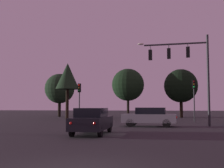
{
  "coord_description": "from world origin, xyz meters",
  "views": [
    {
      "loc": [
        2.03,
        -6.89,
        1.61
      ],
      "look_at": [
        -1.74,
        16.91,
        3.48
      ],
      "focal_mm": 46.53,
      "sensor_mm": 36.0,
      "label": 1
    }
  ],
  "objects_px": {
    "traffic_signal_mast_arm": "(186,63)",
    "car_crossing_right": "(149,117)",
    "tree_center_horizon": "(60,89)",
    "traffic_light_corner_left": "(79,95)",
    "tree_behind_sign": "(128,85)",
    "car_nearside_lane": "(92,121)",
    "tree_right_cluster": "(181,86)",
    "traffic_light_corner_right": "(194,92)",
    "tree_left_far": "(68,77)"
  },
  "relations": [
    {
      "from": "traffic_light_corner_right",
      "to": "traffic_light_corner_left",
      "type": "bearing_deg",
      "value": -169.16
    },
    {
      "from": "tree_center_horizon",
      "to": "tree_right_cluster",
      "type": "height_order",
      "value": "tree_right_cluster"
    },
    {
      "from": "car_nearside_lane",
      "to": "tree_right_cluster",
      "type": "height_order",
      "value": "tree_right_cluster"
    },
    {
      "from": "traffic_signal_mast_arm",
      "to": "traffic_light_corner_left",
      "type": "height_order",
      "value": "traffic_signal_mast_arm"
    },
    {
      "from": "car_crossing_right",
      "to": "tree_center_horizon",
      "type": "height_order",
      "value": "tree_center_horizon"
    },
    {
      "from": "tree_center_horizon",
      "to": "traffic_light_corner_right",
      "type": "bearing_deg",
      "value": -34.64
    },
    {
      "from": "tree_center_horizon",
      "to": "tree_behind_sign",
      "type": "bearing_deg",
      "value": -9.42
    },
    {
      "from": "traffic_light_corner_left",
      "to": "tree_behind_sign",
      "type": "relative_size",
      "value": 0.55
    },
    {
      "from": "car_nearside_lane",
      "to": "tree_center_horizon",
      "type": "xyz_separation_m",
      "value": [
        -11.71,
        27.8,
        3.64
      ]
    },
    {
      "from": "tree_center_horizon",
      "to": "tree_right_cluster",
      "type": "xyz_separation_m",
      "value": [
        18.81,
        -1.24,
        0.15
      ]
    },
    {
      "from": "traffic_signal_mast_arm",
      "to": "traffic_light_corner_right",
      "type": "distance_m",
      "value": 6.74
    },
    {
      "from": "traffic_light_corner_right",
      "to": "tree_center_horizon",
      "type": "height_order",
      "value": "tree_center_horizon"
    },
    {
      "from": "traffic_light_corner_right",
      "to": "car_nearside_lane",
      "type": "height_order",
      "value": "traffic_light_corner_right"
    },
    {
      "from": "tree_left_far",
      "to": "tree_right_cluster",
      "type": "distance_m",
      "value": 16.54
    },
    {
      "from": "tree_center_horizon",
      "to": "car_nearside_lane",
      "type": "bearing_deg",
      "value": -67.16
    },
    {
      "from": "traffic_light_corner_right",
      "to": "car_crossing_right",
      "type": "relative_size",
      "value": 0.98
    },
    {
      "from": "car_crossing_right",
      "to": "car_nearside_lane",
      "type": "bearing_deg",
      "value": -113.58
    },
    {
      "from": "tree_behind_sign",
      "to": "tree_left_far",
      "type": "relative_size",
      "value": 1.0
    },
    {
      "from": "tree_left_far",
      "to": "car_nearside_lane",
      "type": "bearing_deg",
      "value": -68.19
    },
    {
      "from": "car_crossing_right",
      "to": "tree_right_cluster",
      "type": "relative_size",
      "value": 0.63
    },
    {
      "from": "car_nearside_lane",
      "to": "tree_right_cluster",
      "type": "bearing_deg",
      "value": 75.04
    },
    {
      "from": "tree_behind_sign",
      "to": "tree_center_horizon",
      "type": "bearing_deg",
      "value": 170.58
    },
    {
      "from": "traffic_signal_mast_arm",
      "to": "car_crossing_right",
      "type": "height_order",
      "value": "traffic_signal_mast_arm"
    },
    {
      "from": "car_crossing_right",
      "to": "traffic_signal_mast_arm",
      "type": "bearing_deg",
      "value": 21.73
    },
    {
      "from": "traffic_signal_mast_arm",
      "to": "traffic_light_corner_right",
      "type": "xyz_separation_m",
      "value": [
        1.35,
        6.24,
        -2.14
      ]
    },
    {
      "from": "car_nearside_lane",
      "to": "tree_right_cluster",
      "type": "xyz_separation_m",
      "value": [
        7.1,
        26.56,
        3.79
      ]
    },
    {
      "from": "traffic_light_corner_left",
      "to": "tree_left_far",
      "type": "xyz_separation_m",
      "value": [
        -3.45,
        6.76,
        2.6
      ]
    },
    {
      "from": "tree_right_cluster",
      "to": "tree_center_horizon",
      "type": "bearing_deg",
      "value": 176.23
    },
    {
      "from": "car_crossing_right",
      "to": "tree_behind_sign",
      "type": "bearing_deg",
      "value": 100.97
    },
    {
      "from": "traffic_light_corner_right",
      "to": "tree_right_cluster",
      "type": "distance_m",
      "value": 12.13
    },
    {
      "from": "car_crossing_right",
      "to": "tree_behind_sign",
      "type": "height_order",
      "value": "tree_behind_sign"
    },
    {
      "from": "tree_center_horizon",
      "to": "traffic_signal_mast_arm",
      "type": "bearing_deg",
      "value": -47.55
    },
    {
      "from": "car_crossing_right",
      "to": "traffic_light_corner_left",
      "type": "bearing_deg",
      "value": 144.31
    },
    {
      "from": "car_crossing_right",
      "to": "tree_center_horizon",
      "type": "relative_size",
      "value": 0.65
    },
    {
      "from": "tree_left_far",
      "to": "tree_right_cluster",
      "type": "height_order",
      "value": "tree_left_far"
    },
    {
      "from": "traffic_signal_mast_arm",
      "to": "car_crossing_right",
      "type": "bearing_deg",
      "value": -158.27
    },
    {
      "from": "traffic_light_corner_left",
      "to": "car_nearside_lane",
      "type": "distance_m",
      "value": 13.15
    },
    {
      "from": "car_nearside_lane",
      "to": "car_crossing_right",
      "type": "height_order",
      "value": "same"
    },
    {
      "from": "traffic_light_corner_right",
      "to": "tree_behind_sign",
      "type": "height_order",
      "value": "tree_behind_sign"
    },
    {
      "from": "car_crossing_right",
      "to": "traffic_light_corner_right",
      "type": "bearing_deg",
      "value": 59.47
    },
    {
      "from": "traffic_light_corner_left",
      "to": "traffic_light_corner_right",
      "type": "distance_m",
      "value": 11.88
    },
    {
      "from": "tree_right_cluster",
      "to": "traffic_light_corner_right",
      "type": "bearing_deg",
      "value": -88.14
    },
    {
      "from": "tree_behind_sign",
      "to": "tree_center_horizon",
      "type": "height_order",
      "value": "tree_behind_sign"
    },
    {
      "from": "traffic_light_corner_left",
      "to": "tree_left_far",
      "type": "height_order",
      "value": "tree_left_far"
    },
    {
      "from": "traffic_light_corner_right",
      "to": "tree_behind_sign",
      "type": "relative_size",
      "value": 0.61
    },
    {
      "from": "car_crossing_right",
      "to": "tree_center_horizon",
      "type": "distance_m",
      "value": 25.72
    },
    {
      "from": "traffic_light_corner_left",
      "to": "traffic_light_corner_right",
      "type": "height_order",
      "value": "traffic_light_corner_right"
    },
    {
      "from": "tree_behind_sign",
      "to": "tree_left_far",
      "type": "bearing_deg",
      "value": -135.71
    },
    {
      "from": "tree_center_horizon",
      "to": "tree_left_far",
      "type": "bearing_deg",
      "value": -64.95
    },
    {
      "from": "traffic_light_corner_right",
      "to": "car_crossing_right",
      "type": "xyz_separation_m",
      "value": [
        -4.4,
        -7.46,
        -2.29
      ]
    }
  ]
}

